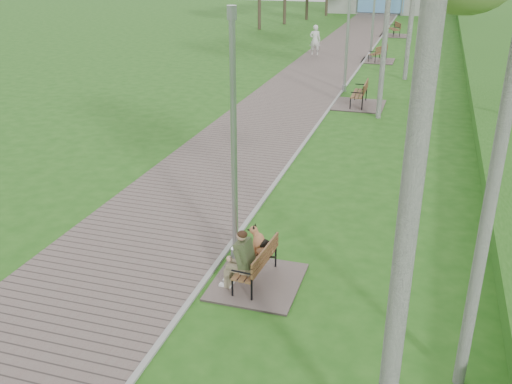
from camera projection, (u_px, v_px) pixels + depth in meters
ground at (131, 384)px, 7.93m from camera, size 120.00×120.00×0.00m
walkway at (317, 73)px, 27.27m from camera, size 3.50×67.00×0.04m
kerb at (353, 76)px, 26.79m from camera, size 0.10×67.00×0.05m
bench_main at (252, 265)px, 10.16m from camera, size 1.54×1.71×1.34m
bench_second at (358, 100)px, 21.74m from camera, size 1.87×2.08×1.15m
bench_third at (377, 58)px, 30.21m from camera, size 1.66×1.85×1.02m
bench_far at (394, 33)px, 38.78m from camera, size 1.82×2.03×1.12m
lamp_post_near at (234, 153)px, 10.16m from camera, size 0.18×0.18×4.73m
lamp_post_second at (347, 37)px, 23.07m from camera, size 0.19×0.19×4.81m
lamp_post_third at (373, 17)px, 29.91m from camera, size 0.18×0.18×4.72m
pedestrian_near at (315, 40)px, 31.56m from camera, size 0.66×0.48×1.67m
pedestrian_far at (369, 3)px, 51.57m from camera, size 1.06×0.92×1.85m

